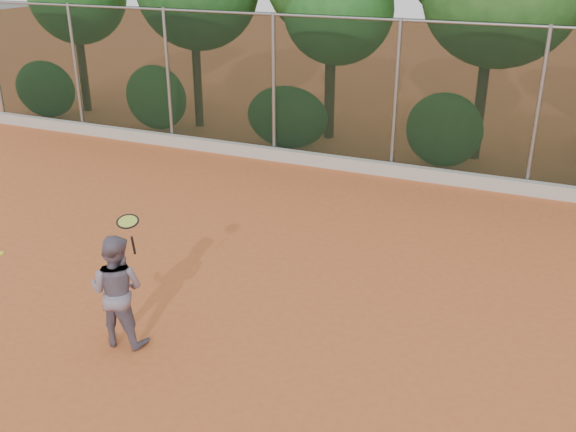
% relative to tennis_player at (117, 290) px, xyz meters
% --- Properties ---
extents(ground, '(80.00, 80.00, 0.00)m').
position_rel_tennis_player_xyz_m(ground, '(1.49, 1.16, -0.78)').
color(ground, '#C7612F').
rests_on(ground, ground).
extents(concrete_curb, '(24.00, 0.20, 0.30)m').
position_rel_tennis_player_xyz_m(concrete_curb, '(1.49, 7.98, -0.63)').
color(concrete_curb, '#B8B2AB').
rests_on(concrete_curb, ground).
extents(tennis_player, '(0.83, 0.69, 1.56)m').
position_rel_tennis_player_xyz_m(tennis_player, '(0.00, 0.00, 0.00)').
color(tennis_player, slate).
rests_on(tennis_player, ground).
extents(chainlink_fence, '(24.09, 0.09, 3.50)m').
position_rel_tennis_player_xyz_m(chainlink_fence, '(1.49, 8.16, 1.08)').
color(chainlink_fence, black).
rests_on(chainlink_fence, ground).
extents(tennis_racket, '(0.37, 0.36, 0.54)m').
position_rel_tennis_player_xyz_m(tennis_racket, '(0.34, -0.06, 1.03)').
color(tennis_racket, black).
rests_on(tennis_racket, ground).
extents(tennis_ball_in_flight, '(0.06, 0.06, 0.06)m').
position_rel_tennis_player_xyz_m(tennis_ball_in_flight, '(-1.40, -0.48, 0.48)').
color(tennis_ball_in_flight, yellow).
rests_on(tennis_ball_in_flight, ground).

